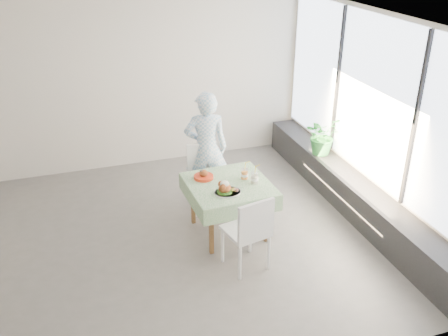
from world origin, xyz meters
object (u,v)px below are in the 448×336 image
object	(u,v)px
cafe_table	(229,202)
juice_cup_orange	(245,174)
chair_near	(246,245)
main_dish	(226,189)
diner	(206,149)
chair_far	(206,190)
potted_plant	(323,135)

from	to	relation	value
cafe_table	juice_cup_orange	distance (m)	0.42
cafe_table	juice_cup_orange	xyz separation A→B (m)	(0.24, 0.06, 0.35)
cafe_table	juice_cup_orange	size ratio (longest dim) A/B	3.80
chair_near	main_dish	xyz separation A→B (m)	(-0.07, 0.54, 0.49)
diner	chair_far	bearing A→B (deg)	81.32
juice_cup_orange	main_dish	bearing A→B (deg)	-140.08
diner	main_dish	distance (m)	1.16
cafe_table	chair_near	size ratio (longest dim) A/B	1.09
main_dish	chair_far	bearing A→B (deg)	89.40
diner	potted_plant	size ratio (longest dim) A/B	2.80
chair_far	juice_cup_orange	bearing A→B (deg)	-62.33
chair_near	diner	size ratio (longest dim) A/B	0.58
potted_plant	chair_near	bearing A→B (deg)	-137.92
juice_cup_orange	potted_plant	world-z (taller)	potted_plant
chair_far	potted_plant	xyz separation A→B (m)	(1.96, 0.22, 0.51)
cafe_table	chair_far	world-z (taller)	chair_far
chair_near	diner	bearing A→B (deg)	89.76
juice_cup_orange	diner	bearing A→B (deg)	107.80
cafe_table	juice_cup_orange	world-z (taller)	juice_cup_orange
juice_cup_orange	cafe_table	bearing A→B (deg)	-166.27
juice_cup_orange	chair_near	bearing A→B (deg)	-108.55
cafe_table	potted_plant	bearing A→B (deg)	26.75
potted_plant	main_dish	bearing A→B (deg)	-149.25
cafe_table	diner	bearing A→B (deg)	92.33
main_dish	potted_plant	size ratio (longest dim) A/B	0.57
main_dish	potted_plant	distance (m)	2.30
chair_near	juice_cup_orange	size ratio (longest dim) A/B	3.48
main_dish	potted_plant	xyz separation A→B (m)	(1.97, 1.17, 0.00)
chair_near	diner	world-z (taller)	diner
diner	juice_cup_orange	distance (m)	0.90
cafe_table	chair_far	xyz separation A→B (m)	(-0.11, 0.72, -0.17)
juice_cup_orange	potted_plant	size ratio (longest dim) A/B	0.47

